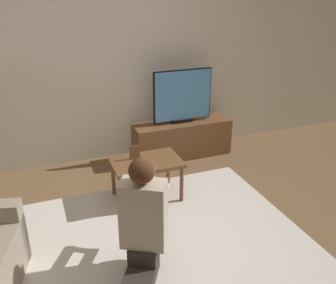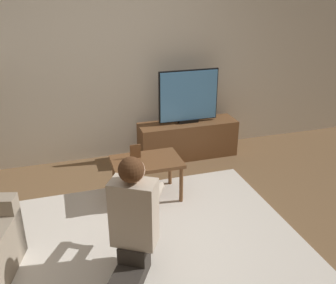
% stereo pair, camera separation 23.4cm
% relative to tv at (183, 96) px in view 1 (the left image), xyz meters
% --- Properties ---
extents(ground_plane, '(10.00, 10.00, 0.00)m').
position_rel_tv_xyz_m(ground_plane, '(-0.96, -1.60, -0.81)').
color(ground_plane, brown).
extents(wall_back, '(10.00, 0.06, 2.60)m').
position_rel_tv_xyz_m(wall_back, '(-0.96, 0.33, 0.49)').
color(wall_back, beige).
rests_on(wall_back, ground_plane).
extents(rug, '(2.72, 2.09, 0.02)m').
position_rel_tv_xyz_m(rug, '(-0.96, -1.60, -0.80)').
color(rug, silver).
rests_on(rug, ground_plane).
extents(tv_stand, '(1.27, 0.36, 0.47)m').
position_rel_tv_xyz_m(tv_stand, '(0.00, -0.00, -0.58)').
color(tv_stand, brown).
rests_on(tv_stand, ground_plane).
extents(tv, '(0.77, 0.08, 0.67)m').
position_rel_tv_xyz_m(tv, '(0.00, 0.00, 0.00)').
color(tv, black).
rests_on(tv, tv_stand).
extents(coffee_table, '(0.70, 0.46, 0.45)m').
position_rel_tv_xyz_m(coffee_table, '(-0.76, -0.86, -0.43)').
color(coffee_table, brown).
rests_on(coffee_table, ground_plane).
extents(person_kneeling, '(0.63, 0.83, 0.99)m').
position_rel_tv_xyz_m(person_kneeling, '(-1.12, -1.89, -0.32)').
color(person_kneeling, '#332D28').
rests_on(person_kneeling, rug).
extents(picture_frame, '(0.11, 0.01, 0.15)m').
position_rel_tv_xyz_m(picture_frame, '(-0.85, -0.77, -0.29)').
color(picture_frame, brown).
rests_on(picture_frame, coffee_table).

